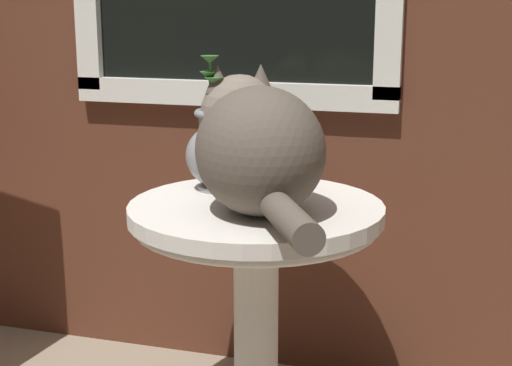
{
  "coord_description": "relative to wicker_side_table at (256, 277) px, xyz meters",
  "views": [
    {
      "loc": [
        0.75,
        -1.39,
        1.08
      ],
      "look_at": [
        0.27,
        0.23,
        0.66
      ],
      "focal_mm": 53.41,
      "sensor_mm": 36.0,
      "label": 1
    }
  ],
  "objects": [
    {
      "name": "wicker_side_table",
      "position": [
        0.0,
        0.0,
        0.0
      ],
      "size": [
        0.59,
        0.59,
        0.61
      ],
      "color": "silver",
      "rests_on": "ground_plane"
    },
    {
      "name": "pewter_vase_with_ivy",
      "position": [
        -0.13,
        0.1,
        0.28
      ],
      "size": [
        0.15,
        0.15,
        0.33
      ],
      "color": "gray",
      "rests_on": "wicker_side_table"
    },
    {
      "name": "cat",
      "position": [
        0.01,
        -0.04,
        0.33
      ],
      "size": [
        0.41,
        0.62,
        0.31
      ],
      "color": "brown",
      "rests_on": "wicker_side_table"
    }
  ]
}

